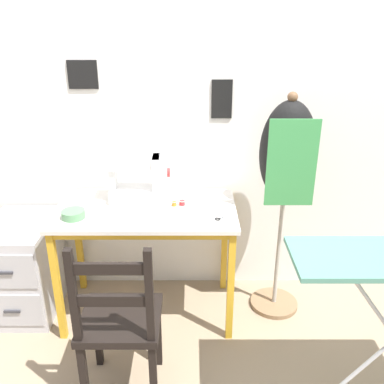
{
  "coord_description": "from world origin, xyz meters",
  "views": [
    {
      "loc": [
        0.28,
        -2.06,
        1.88
      ],
      "look_at": [
        0.28,
        0.27,
        0.88
      ],
      "focal_mm": 40.0,
      "sensor_mm": 36.0,
      "label": 1
    }
  ],
  "objects": [
    {
      "name": "thread_spool_mid_table",
      "position": [
        0.22,
        0.34,
        0.78
      ],
      "size": [
        0.04,
        0.04,
        0.03
      ],
      "color": "red",
      "rests_on": "sewing_table"
    },
    {
      "name": "wall_back",
      "position": [
        0.0,
        0.67,
        1.28
      ],
      "size": [
        10.0,
        0.06,
        2.55
      ],
      "color": "silver",
      "rests_on": "ground_plane"
    },
    {
      "name": "ground_plane",
      "position": [
        0.0,
        0.0,
        0.0
      ],
      "size": [
        14.0,
        14.0,
        0.0
      ],
      "primitive_type": "plane",
      "color": "gray"
    },
    {
      "name": "thread_spool_near_machine",
      "position": [
        0.17,
        0.33,
        0.78
      ],
      "size": [
        0.03,
        0.03,
        0.03
      ],
      "color": "orange",
      "rests_on": "sewing_table"
    },
    {
      "name": "scissors",
      "position": [
        0.45,
        0.16,
        0.77
      ],
      "size": [
        0.12,
        0.08,
        0.01
      ],
      "color": "silver",
      "rests_on": "sewing_table"
    },
    {
      "name": "sewing_machine",
      "position": [
        -0.03,
        0.43,
        0.9
      ],
      "size": [
        0.38,
        0.19,
        0.32
      ],
      "color": "white",
      "rests_on": "sewing_table"
    },
    {
      "name": "filing_cabinet",
      "position": [
        -0.82,
        0.34,
        0.32
      ],
      "size": [
        0.39,
        0.56,
        0.64
      ],
      "color": "#B7B7BC",
      "rests_on": "ground_plane"
    },
    {
      "name": "dress_form",
      "position": [
        0.85,
        0.35,
        1.04
      ],
      "size": [
        0.34,
        0.32,
        1.46
      ],
      "color": "#846647",
      "rests_on": "ground_plane"
    },
    {
      "name": "sewing_table",
      "position": [
        0.0,
        0.29,
        0.67
      ],
      "size": [
        1.11,
        0.6,
        0.76
      ],
      "color": "silver",
      "rests_on": "ground_plane"
    },
    {
      "name": "fabric_bowl",
      "position": [
        -0.41,
        0.17,
        0.79
      ],
      "size": [
        0.14,
        0.14,
        0.05
      ],
      "color": "#56895B",
      "rests_on": "sewing_table"
    },
    {
      "name": "wooden_chair",
      "position": [
        -0.07,
        -0.37,
        0.45
      ],
      "size": [
        0.4,
        0.38,
        0.95
      ],
      "color": "black",
      "rests_on": "ground_plane"
    }
  ]
}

